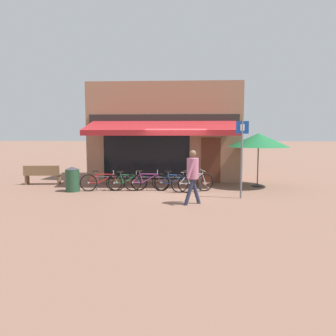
{
  "coord_description": "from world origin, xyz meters",
  "views": [
    {
      "loc": [
        0.46,
        -12.89,
        2.33
      ],
      "look_at": [
        -0.23,
        -1.02,
        1.05
      ],
      "focal_mm": 35.0,
      "sensor_mm": 36.0,
      "label": 1
    }
  ],
  "objects_px": {
    "bicycle_purple": "(146,182)",
    "litter_bin": "(72,179)",
    "park_bench": "(42,174)",
    "cafe_parasol": "(259,140)",
    "bicycle_green": "(127,182)",
    "parking_sign": "(242,151)",
    "bicycle_red": "(103,182)",
    "pedestrian_adult": "(193,172)",
    "bicycle_silver": "(193,182)",
    "bicycle_blue": "(174,183)"
  },
  "relations": [
    {
      "from": "parking_sign",
      "to": "park_bench",
      "type": "xyz_separation_m",
      "value": [
        -8.46,
        2.68,
        -1.23
      ]
    },
    {
      "from": "pedestrian_adult",
      "to": "bicycle_red",
      "type": "bearing_deg",
      "value": 137.76
    },
    {
      "from": "bicycle_red",
      "to": "bicycle_green",
      "type": "height_order",
      "value": "bicycle_red"
    },
    {
      "from": "bicycle_green",
      "to": "parking_sign",
      "type": "distance_m",
      "value": 4.74
    },
    {
      "from": "cafe_parasol",
      "to": "park_bench",
      "type": "bearing_deg",
      "value": 179.84
    },
    {
      "from": "pedestrian_adult",
      "to": "cafe_parasol",
      "type": "bearing_deg",
      "value": 42.58
    },
    {
      "from": "bicycle_silver",
      "to": "park_bench",
      "type": "relative_size",
      "value": 1.05
    },
    {
      "from": "bicycle_silver",
      "to": "parking_sign",
      "type": "height_order",
      "value": "parking_sign"
    },
    {
      "from": "bicycle_purple",
      "to": "park_bench",
      "type": "height_order",
      "value": "park_bench"
    },
    {
      "from": "bicycle_blue",
      "to": "bicycle_red",
      "type": "bearing_deg",
      "value": -159.42
    },
    {
      "from": "bicycle_green",
      "to": "parking_sign",
      "type": "bearing_deg",
      "value": -24.09
    },
    {
      "from": "bicycle_green",
      "to": "parking_sign",
      "type": "height_order",
      "value": "parking_sign"
    },
    {
      "from": "parking_sign",
      "to": "park_bench",
      "type": "distance_m",
      "value": 8.96
    },
    {
      "from": "bicycle_green",
      "to": "park_bench",
      "type": "xyz_separation_m",
      "value": [
        -4.1,
        1.37,
        0.11
      ]
    },
    {
      "from": "bicycle_red",
      "to": "parking_sign",
      "type": "relative_size",
      "value": 0.64
    },
    {
      "from": "bicycle_purple",
      "to": "pedestrian_adult",
      "type": "distance_m",
      "value": 3.09
    },
    {
      "from": "bicycle_blue",
      "to": "cafe_parasol",
      "type": "height_order",
      "value": "cafe_parasol"
    },
    {
      "from": "litter_bin",
      "to": "cafe_parasol",
      "type": "xyz_separation_m",
      "value": [
        7.63,
        1.63,
        1.52
      ]
    },
    {
      "from": "pedestrian_adult",
      "to": "litter_bin",
      "type": "distance_m",
      "value": 5.22
    },
    {
      "from": "bicycle_red",
      "to": "bicycle_blue",
      "type": "relative_size",
      "value": 1.1
    },
    {
      "from": "bicycle_silver",
      "to": "parking_sign",
      "type": "relative_size",
      "value": 0.61
    },
    {
      "from": "bicycle_purple",
      "to": "parking_sign",
      "type": "bearing_deg",
      "value": -27.76
    },
    {
      "from": "park_bench",
      "to": "cafe_parasol",
      "type": "bearing_deg",
      "value": -5.28
    },
    {
      "from": "bicycle_red",
      "to": "litter_bin",
      "type": "distance_m",
      "value": 1.19
    },
    {
      "from": "bicycle_green",
      "to": "park_bench",
      "type": "relative_size",
      "value": 1.01
    },
    {
      "from": "bicycle_purple",
      "to": "litter_bin",
      "type": "height_order",
      "value": "litter_bin"
    },
    {
      "from": "bicycle_blue",
      "to": "pedestrian_adult",
      "type": "bearing_deg",
      "value": -51.75
    },
    {
      "from": "bicycle_green",
      "to": "bicycle_blue",
      "type": "height_order",
      "value": "bicycle_blue"
    },
    {
      "from": "bicycle_purple",
      "to": "bicycle_green",
      "type": "bearing_deg",
      "value": 172.69
    },
    {
      "from": "bicycle_red",
      "to": "bicycle_purple",
      "type": "bearing_deg",
      "value": -4.0
    },
    {
      "from": "bicycle_green",
      "to": "pedestrian_adult",
      "type": "relative_size",
      "value": 0.92
    },
    {
      "from": "bicycle_red",
      "to": "bicycle_silver",
      "type": "relative_size",
      "value": 1.05
    },
    {
      "from": "bicycle_silver",
      "to": "bicycle_red",
      "type": "bearing_deg",
      "value": 158.69
    },
    {
      "from": "parking_sign",
      "to": "bicycle_silver",
      "type": "bearing_deg",
      "value": 146.05
    },
    {
      "from": "bicycle_purple",
      "to": "park_bench",
      "type": "xyz_separation_m",
      "value": [
        -4.91,
        1.37,
        0.09
      ]
    },
    {
      "from": "bicycle_red",
      "to": "pedestrian_adult",
      "type": "bearing_deg",
      "value": -40.8
    },
    {
      "from": "bicycle_green",
      "to": "pedestrian_adult",
      "type": "distance_m",
      "value": 3.62
    },
    {
      "from": "pedestrian_adult",
      "to": "cafe_parasol",
      "type": "xyz_separation_m",
      "value": [
        2.89,
        3.74,
        0.93
      ]
    },
    {
      "from": "litter_bin",
      "to": "pedestrian_adult",
      "type": "bearing_deg",
      "value": -24.0
    },
    {
      "from": "bicycle_silver",
      "to": "parking_sign",
      "type": "distance_m",
      "value": 2.43
    },
    {
      "from": "litter_bin",
      "to": "park_bench",
      "type": "height_order",
      "value": "litter_bin"
    },
    {
      "from": "cafe_parasol",
      "to": "park_bench",
      "type": "distance_m",
      "value": 9.72
    },
    {
      "from": "bicycle_red",
      "to": "park_bench",
      "type": "bearing_deg",
      "value": 146.15
    },
    {
      "from": "bicycle_red",
      "to": "litter_bin",
      "type": "height_order",
      "value": "litter_bin"
    },
    {
      "from": "litter_bin",
      "to": "parking_sign",
      "type": "relative_size",
      "value": 0.35
    },
    {
      "from": "bicycle_red",
      "to": "bicycle_purple",
      "type": "xyz_separation_m",
      "value": [
        1.76,
        0.13,
        0.0
      ]
    },
    {
      "from": "bicycle_silver",
      "to": "cafe_parasol",
      "type": "bearing_deg",
      "value": 7.0
    },
    {
      "from": "bicycle_silver",
      "to": "litter_bin",
      "type": "xyz_separation_m",
      "value": [
        -4.78,
        -0.13,
        0.11
      ]
    },
    {
      "from": "bicycle_silver",
      "to": "bicycle_blue",
      "type": "bearing_deg",
      "value": 157.95
    },
    {
      "from": "parking_sign",
      "to": "litter_bin",
      "type": "bearing_deg",
      "value": 171.09
    }
  ]
}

